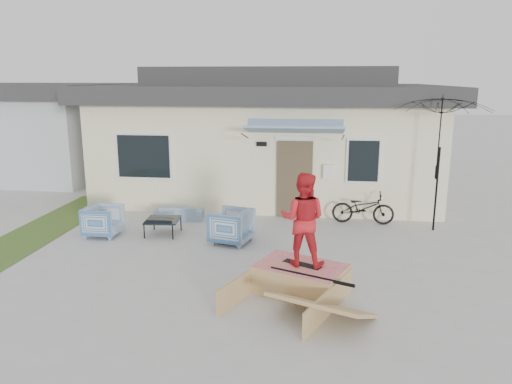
# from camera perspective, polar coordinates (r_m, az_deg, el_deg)

# --- Properties ---
(ground) EXTENTS (90.00, 90.00, 0.00)m
(ground) POSITION_cam_1_polar(r_m,az_deg,el_deg) (9.50, -3.26, -10.08)
(ground) COLOR #B1B1AF
(ground) RESTS_ON ground
(grass_strip) EXTENTS (1.40, 8.00, 0.01)m
(grass_strip) POSITION_cam_1_polar(r_m,az_deg,el_deg) (13.15, -24.46, -4.60)
(grass_strip) COLOR #3C5723
(grass_strip) RESTS_ON ground
(house) EXTENTS (10.80, 8.49, 4.10)m
(house) POSITION_cam_1_polar(r_m,az_deg,el_deg) (16.75, 1.77, 6.95)
(house) COLOR beige
(house) RESTS_ON ground
(neighbor_house) EXTENTS (8.60, 7.60, 3.50)m
(neighbor_house) POSITION_cam_1_polar(r_m,az_deg,el_deg) (22.29, -25.81, 6.80)
(neighbor_house) COLOR #ABB2B9
(neighbor_house) RESTS_ON ground
(loveseat) EXTENTS (1.34, 0.51, 0.51)m
(loveseat) POSITION_cam_1_polar(r_m,az_deg,el_deg) (13.42, -8.91, -2.08)
(loveseat) COLOR #2B5E92
(loveseat) RESTS_ON ground
(armchair_left) EXTENTS (0.76, 0.81, 0.82)m
(armchair_left) POSITION_cam_1_polar(r_m,az_deg,el_deg) (12.42, -17.29, -3.04)
(armchair_left) COLOR #2B5E92
(armchair_left) RESTS_ON ground
(armchair_right) EXTENTS (0.99, 1.03, 0.88)m
(armchair_right) POSITION_cam_1_polar(r_m,az_deg,el_deg) (11.36, -2.89, -3.78)
(armchair_right) COLOR #2B5E92
(armchair_right) RESTS_ON ground
(coffee_table) EXTENTS (0.85, 0.85, 0.39)m
(coffee_table) POSITION_cam_1_polar(r_m,az_deg,el_deg) (12.22, -10.72, -3.98)
(coffee_table) COLOR black
(coffee_table) RESTS_ON ground
(bicycle) EXTENTS (1.63, 0.64, 1.02)m
(bicycle) POSITION_cam_1_polar(r_m,az_deg,el_deg) (13.13, 12.30, -1.42)
(bicycle) COLOR black
(bicycle) RESTS_ON ground
(patio_umbrella) EXTENTS (2.82, 2.72, 2.20)m
(patio_umbrella) POSITION_cam_1_polar(r_m,az_deg,el_deg) (12.78, 20.41, 3.34)
(patio_umbrella) COLOR black
(patio_umbrella) RESTS_ON ground
(skate_ramp) EXTENTS (2.17, 2.44, 0.50)m
(skate_ramp) POSITION_cam_1_polar(r_m,az_deg,el_deg) (8.89, 5.17, -10.02)
(skate_ramp) COLOR tan
(skate_ramp) RESTS_ON ground
(skateboard) EXTENTS (0.72, 0.51, 0.05)m
(skateboard) POSITION_cam_1_polar(r_m,az_deg,el_deg) (8.83, 5.35, -8.27)
(skateboard) COLOR black
(skateboard) RESTS_ON skate_ramp
(skater) EXTENTS (0.88, 0.73, 1.64)m
(skater) POSITION_cam_1_polar(r_m,az_deg,el_deg) (8.56, 5.47, -3.00)
(skater) COLOR red
(skater) RESTS_ON skateboard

